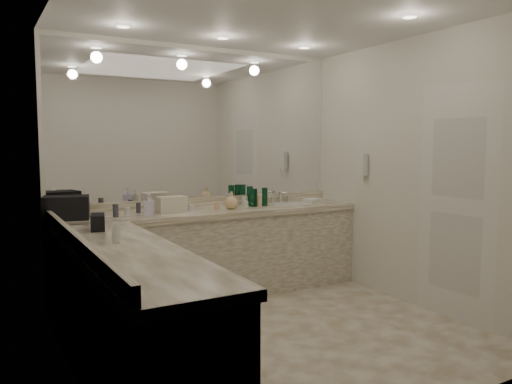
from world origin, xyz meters
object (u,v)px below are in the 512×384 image
hand_towel (313,200)px  soap_bottle_c (231,200)px  soap_bottle_b (148,205)px  wall_phone (362,165)px  black_toiletry_bag (66,207)px  sink (290,205)px  soap_bottle_a (151,204)px  cream_cosmetic_case (171,204)px

hand_towel → soap_bottle_c: (-1.11, -0.08, 0.07)m
soap_bottle_b → soap_bottle_c: bearing=1.9°
wall_phone → black_toiletry_bag: 3.05m
wall_phone → black_toiletry_bag: size_ratio=0.62×
sink → soap_bottle_c: 0.76m
black_toiletry_bag → soap_bottle_c: bearing=-1.9°
soap_bottle_b → soap_bottle_c: size_ratio=1.11×
sink → hand_towel: (0.35, 0.05, 0.02)m
hand_towel → soap_bottle_b: soap_bottle_b is taller
hand_towel → soap_bottle_a: size_ratio=1.22×
black_toiletry_bag → soap_bottle_c: 1.62m
cream_cosmetic_case → hand_towel: bearing=-1.8°
cream_cosmetic_case → soap_bottle_b: 0.29m
black_toiletry_bag → hand_towel: size_ratio=1.72×
black_toiletry_bag → soap_bottle_b: bearing=-6.7°
wall_phone → sink: bearing=140.4°
hand_towel → black_toiletry_bag: bearing=-179.5°
wall_phone → cream_cosmetic_case: (-1.99, 0.54, -0.37)m
wall_phone → cream_cosmetic_case: size_ratio=0.86×
soap_bottle_b → soap_bottle_a: bearing=61.6°
black_toiletry_bag → soap_bottle_b: black_toiletry_bag is taller
soap_bottle_a → soap_bottle_c: soap_bottle_a is taller
cream_cosmetic_case → hand_towel: cream_cosmetic_case is taller
hand_towel → cream_cosmetic_case: bearing=-179.8°
black_toiletry_bag → wall_phone: bearing=-10.0°
cream_cosmetic_case → hand_towel: size_ratio=1.23×
wall_phone → cream_cosmetic_case: 2.10m
cream_cosmetic_case → soap_bottle_c: size_ratio=1.54×
soap_bottle_b → black_toiletry_bag: bearing=173.3°
soap_bottle_b → hand_towel: bearing=3.1°
sink → hand_towel: hand_towel is taller
sink → hand_towel: 0.36m
hand_towel → soap_bottle_a: bearing=-179.6°
sink → soap_bottle_b: size_ratio=2.19×
sink → cream_cosmetic_case: (-1.39, 0.04, 0.09)m
sink → hand_towel: bearing=7.9°
black_toiletry_bag → soap_bottle_a: 0.78m
sink → soap_bottle_b: soap_bottle_b is taller
sink → black_toiletry_bag: (-2.38, 0.02, 0.12)m
sink → soap_bottle_b: (-1.65, -0.06, 0.11)m
sink → hand_towel: size_ratio=1.94×
cream_cosmetic_case → soap_bottle_a: size_ratio=1.50×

